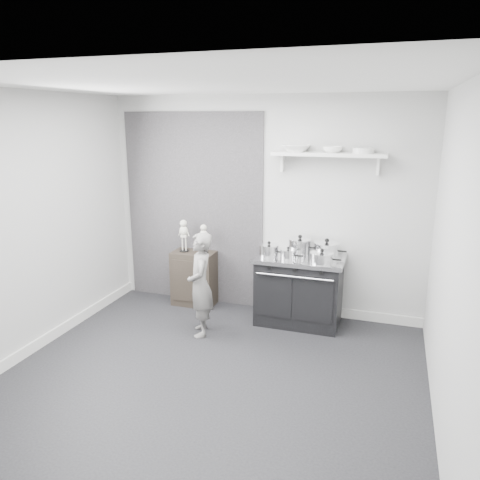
% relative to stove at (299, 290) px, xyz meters
% --- Properties ---
extents(ground, '(4.00, 4.00, 0.00)m').
position_rel_stove_xyz_m(ground, '(-0.55, -1.48, -0.42)').
color(ground, black).
rests_on(ground, ground).
extents(room_shell, '(4.02, 3.62, 2.71)m').
position_rel_stove_xyz_m(room_shell, '(-0.64, -1.33, 1.22)').
color(room_shell, '#B0B0AE').
rests_on(room_shell, ground).
extents(wall_shelf, '(1.30, 0.26, 0.24)m').
position_rel_stove_xyz_m(wall_shelf, '(0.25, 0.20, 1.59)').
color(wall_shelf, silver).
rests_on(wall_shelf, room_shell).
extents(stove, '(1.04, 0.65, 0.83)m').
position_rel_stove_xyz_m(stove, '(0.00, 0.00, 0.00)').
color(stove, black).
rests_on(stove, ground).
extents(side_cabinet, '(0.56, 0.32, 0.72)m').
position_rel_stove_xyz_m(side_cabinet, '(-1.44, 0.13, -0.06)').
color(side_cabinet, black).
rests_on(side_cabinet, ground).
extents(child, '(0.44, 0.52, 1.20)m').
position_rel_stove_xyz_m(child, '(-1.00, -0.66, 0.18)').
color(child, slate).
rests_on(child, ground).
extents(pot_front_left, '(0.32, 0.23, 0.19)m').
position_rel_stove_xyz_m(pot_front_left, '(-0.35, -0.10, 0.49)').
color(pot_front_left, white).
rests_on(pot_front_left, stove).
extents(pot_back_left, '(0.37, 0.28, 0.23)m').
position_rel_stove_xyz_m(pot_back_left, '(-0.03, 0.13, 0.51)').
color(pot_back_left, white).
rests_on(pot_back_left, stove).
extents(pot_back_right, '(0.39, 0.30, 0.22)m').
position_rel_stove_xyz_m(pot_back_right, '(0.29, 0.12, 0.50)').
color(pot_back_right, white).
rests_on(pot_back_right, stove).
extents(pot_front_right, '(0.35, 0.26, 0.17)m').
position_rel_stove_xyz_m(pot_front_right, '(0.28, -0.16, 0.48)').
color(pot_front_right, white).
rests_on(pot_front_right, stove).
extents(pot_front_center, '(0.27, 0.18, 0.15)m').
position_rel_stove_xyz_m(pot_front_center, '(-0.11, -0.14, 0.47)').
color(pot_front_center, white).
rests_on(pot_front_center, stove).
extents(skeleton_full, '(0.14, 0.09, 0.49)m').
position_rel_stove_xyz_m(skeleton_full, '(-1.57, 0.13, 0.55)').
color(skeleton_full, beige).
rests_on(skeleton_full, side_cabinet).
extents(skeleton_torso, '(0.12, 0.08, 0.44)m').
position_rel_stove_xyz_m(skeleton_torso, '(-1.29, 0.13, 0.52)').
color(skeleton_torso, beige).
rests_on(skeleton_torso, side_cabinet).
extents(bowl_large, '(0.33, 0.33, 0.08)m').
position_rel_stove_xyz_m(bowl_large, '(-0.13, 0.19, 1.66)').
color(bowl_large, white).
rests_on(bowl_large, wall_shelf).
extents(bowl_small, '(0.22, 0.22, 0.07)m').
position_rel_stove_xyz_m(bowl_small, '(0.29, 0.19, 1.65)').
color(bowl_small, white).
rests_on(bowl_small, wall_shelf).
extents(plate_stack, '(0.24, 0.24, 0.06)m').
position_rel_stove_xyz_m(plate_stack, '(0.63, 0.19, 1.65)').
color(plate_stack, silver).
rests_on(plate_stack, wall_shelf).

